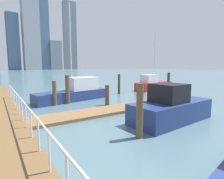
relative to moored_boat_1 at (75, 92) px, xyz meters
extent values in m
plane|color=slate|center=(-1.86, 3.81, -0.78)|extent=(300.00, 300.00, 0.00)
cube|color=olive|center=(0.16, -5.18, -0.69)|extent=(11.04, 2.00, 0.18)
cylinder|color=white|center=(-5.01, -10.78, 0.14)|extent=(0.06, 0.06, 1.05)
cylinder|color=white|center=(-5.01, -9.47, 0.14)|extent=(0.06, 0.06, 1.05)
cylinder|color=white|center=(-5.01, -8.15, 0.14)|extent=(0.06, 0.06, 1.05)
cylinder|color=white|center=(-5.01, -6.83, 0.14)|extent=(0.06, 0.06, 1.05)
cylinder|color=white|center=(-5.01, -5.51, 0.14)|extent=(0.06, 0.06, 1.05)
cylinder|color=white|center=(-5.01, -4.20, 0.14)|extent=(0.06, 0.06, 1.05)
cylinder|color=white|center=(-5.01, -2.88, 0.14)|extent=(0.06, 0.06, 1.05)
cylinder|color=white|center=(-5.01, -1.56, 0.14)|extent=(0.06, 0.06, 1.05)
cylinder|color=white|center=(-5.01, -0.24, 0.14)|extent=(0.06, 0.06, 1.05)
cylinder|color=white|center=(-5.01, 1.07, 0.14)|extent=(0.06, 0.06, 1.05)
cylinder|color=white|center=(-5.01, 2.39, 0.14)|extent=(0.06, 0.06, 1.05)
cylinder|color=white|center=(-5.01, -8.81, 0.67)|extent=(0.06, 22.40, 0.06)
cylinder|color=brown|center=(1.30, -3.40, 0.02)|extent=(0.34, 0.34, 1.60)
cylinder|color=brown|center=(-0.99, -9.69, 0.40)|extent=(0.30, 0.30, 2.37)
cylinder|color=#473826|center=(5.45, 0.74, 0.33)|extent=(0.28, 0.28, 2.22)
cylinder|color=brown|center=(-2.20, -1.22, 0.20)|extent=(0.32, 0.32, 1.96)
cylinder|color=brown|center=(-1.10, -1.09, 0.40)|extent=(0.35, 0.35, 2.36)
cylinder|color=#473826|center=(8.87, -3.20, 0.44)|extent=(0.27, 0.27, 2.44)
cube|color=navy|center=(-0.35, -0.06, -0.34)|extent=(6.91, 2.84, 0.89)
cube|color=white|center=(0.82, 0.14, 0.69)|extent=(2.93, 1.82, 1.17)
cylinder|color=silver|center=(-0.35, -0.06, 3.85)|extent=(0.12, 0.12, 7.49)
cube|color=red|center=(11.29, 1.09, -0.27)|extent=(5.80, 2.30, 1.03)
cube|color=white|center=(10.35, 0.98, 0.74)|extent=(2.16, 1.56, 0.99)
cylinder|color=silver|center=(11.29, 1.09, 3.39)|extent=(0.12, 0.12, 6.28)
cube|color=navy|center=(2.12, -8.90, -0.22)|extent=(5.21, 2.30, 1.13)
cube|color=black|center=(1.82, -8.92, 0.85)|extent=(1.73, 1.71, 1.00)
cube|color=slate|center=(8.55, 154.08, 22.20)|extent=(9.47, 7.07, 45.96)
cube|color=#8C939E|center=(22.03, 150.89, 38.87)|extent=(13.69, 8.58, 79.31)
cube|color=slate|center=(33.21, 163.36, 33.48)|extent=(12.80, 11.65, 68.52)
cube|color=slate|center=(43.95, 161.39, 12.71)|extent=(10.77, 12.29, 26.99)
cube|color=slate|center=(62.45, 168.43, 33.52)|extent=(13.54, 7.28, 68.61)
camera|label=1|loc=(-6.02, -15.17, 2.28)|focal=28.44mm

